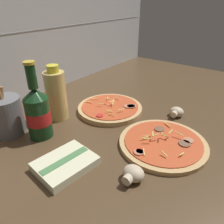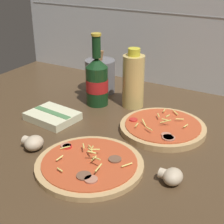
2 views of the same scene
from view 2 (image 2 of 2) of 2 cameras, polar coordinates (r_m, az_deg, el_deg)
The scene contains 10 objects.
counter_slab at distance 95.17cm, azimuth 6.28°, elevation -5.96°, with size 160.00×90.00×2.50cm.
tile_backsplash at distance 126.59cm, azimuth 15.68°, elevation 15.02°, with size 160.00×1.13×60.00cm.
pizza_near at distance 84.25cm, azimuth -3.76°, elevation -8.69°, with size 26.44×26.44×4.47cm.
pizza_far at distance 101.31cm, azimuth 8.44°, elevation -2.58°, with size 25.05×25.05×4.66cm.
beer_bottle at distance 115.42cm, azimuth -2.50°, elevation 5.29°, with size 7.55×7.55×24.35cm.
oil_bottle at distance 113.92cm, azimuth 3.56°, elevation 5.28°, with size 7.23×7.23×19.89cm.
mushroom_left at distance 79.45cm, azimuth 9.90°, elevation -10.48°, with size 5.47×5.21×3.65cm.
mushroom_right at distance 93.04cm, azimuth -12.96°, elevation -5.01°, with size 5.81×5.53×3.87cm.
utensil_crock at distance 127.16cm, azimuth -1.98°, elevation 6.03°, with size 10.87×10.87×18.31cm.
dish_towel at distance 108.32cm, azimuth -9.86°, elevation -0.68°, with size 15.99×13.21×2.56cm.
Camera 2 is at (31.51, -75.48, 49.90)cm, focal length 55.00 mm.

